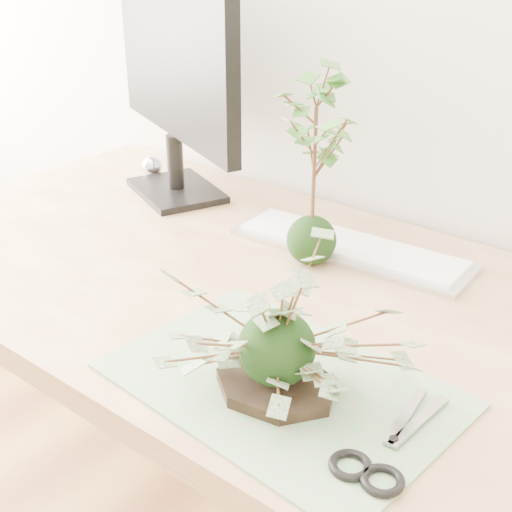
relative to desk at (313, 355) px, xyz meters
The scene contains 9 objects.
desk is the anchor object (origin of this frame).
cutting_mat 0.22m from the desk, 66.87° to the right, with size 0.41×0.27×0.00m, color #699C68.
stone_dish 0.24m from the desk, 67.26° to the right, with size 0.15×0.15×0.01m, color black.
ivy_kokedama 0.30m from the desk, 67.26° to the right, with size 0.26×0.26×0.18m.
maple_kokedama 0.35m from the desk, 128.35° to the left, with size 0.20×0.20×0.34m.
keyboard 0.21m from the desk, 107.49° to the left, with size 0.42×0.15×0.02m.
monitor 0.62m from the desk, 157.31° to the left, with size 0.47×0.22×0.44m.
foil_ball 0.64m from the desk, 158.51° to the left, with size 0.04×0.04×0.04m, color silver.
scissors 0.35m from the desk, 44.41° to the right, with size 0.08×0.19×0.01m.
Camera 1 is at (0.54, 0.48, 1.26)m, focal length 50.00 mm.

